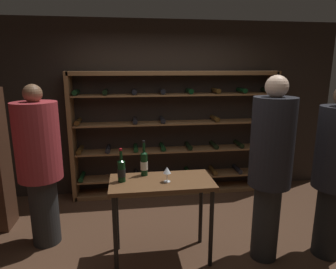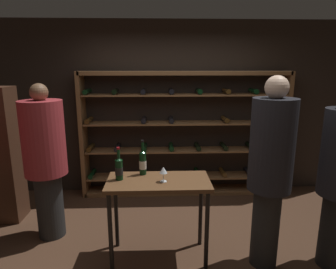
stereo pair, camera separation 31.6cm
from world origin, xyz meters
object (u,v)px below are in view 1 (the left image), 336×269
Objects in this scene: tasting_table at (162,191)px; wine_rack at (176,134)px; wine_bottle_gold_foil at (121,170)px; wine_bottle_red_label at (144,163)px; person_guest_blue_shirt at (270,162)px; wine_glass_stemmed_center at (167,171)px; person_bystander_dark_jacket at (39,160)px.

wine_rack is at bearing 75.57° from tasting_table.
wine_bottle_red_label is at bearing 31.15° from wine_bottle_gold_foil.
wine_glass_stemmed_center is (-1.03, 0.10, -0.07)m from person_guest_blue_shirt.
wine_glass_stemmed_center is at bearing -41.26° from tasting_table.
wine_rack is 1.73m from wine_glass_stemmed_center.
wine_glass_stemmed_center is at bearing 117.24° from person_bystander_dark_jacket.
person_guest_blue_shirt is (0.66, -1.79, 0.10)m from wine_rack.
wine_glass_stemmed_center is at bearing 43.16° from person_guest_blue_shirt.
person_guest_blue_shirt is at bearing -7.54° from tasting_table.
wine_bottle_gold_foil is at bearing 41.99° from person_guest_blue_shirt.
person_guest_blue_shirt is at bearing 123.68° from person_bystander_dark_jacket.
wine_bottle_gold_foil is (-1.48, 0.17, -0.07)m from person_guest_blue_shirt.
wine_bottle_gold_foil reaches higher than tasting_table.
tasting_table is at bearing 118.20° from person_bystander_dark_jacket.
wine_bottle_red_label reaches higher than wine_glass_stemmed_center.
tasting_table is 1.13m from person_guest_blue_shirt.
wine_rack is 1.66× the size of person_guest_blue_shirt.
person_bystander_dark_jacket reaches higher than wine_bottle_gold_foil.
wine_bottle_gold_foil is (0.90, -0.44, -0.01)m from person_bystander_dark_jacket.
person_bystander_dark_jacket is at bearing 34.21° from person_guest_blue_shirt.
tasting_table is at bearing -46.26° from wine_bottle_red_label.
wine_bottle_red_label is at bearing 123.36° from person_bystander_dark_jacket.
person_bystander_dark_jacket is 1.17m from wine_bottle_red_label.
person_guest_blue_shirt reaches higher than tasting_table.
wine_rack is 8.48× the size of wine_bottle_red_label.
person_guest_blue_shirt reaches higher than wine_bottle_gold_foil.
wine_rack is 1.91m from person_guest_blue_shirt.
person_bystander_dark_jacket is 1.00m from wine_bottle_gold_foil.
wine_rack reaches higher than person_guest_blue_shirt.
wine_glass_stemmed_center reaches higher than tasting_table.
wine_rack reaches higher than wine_bottle_red_label.
wine_glass_stemmed_center is (1.34, -0.51, -0.01)m from person_bystander_dark_jacket.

